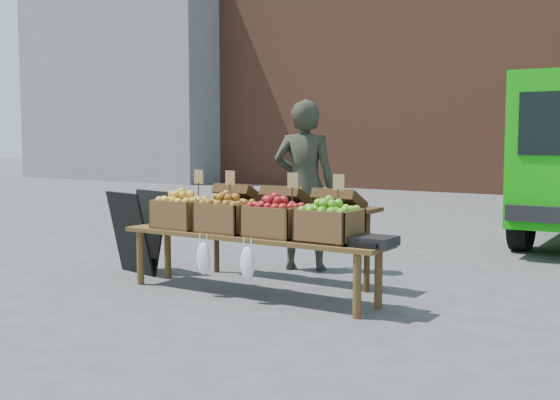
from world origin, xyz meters
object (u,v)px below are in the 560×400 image
Objects in this scene: back_table at (287,231)px; crate_golden_apples at (182,214)px; display_bench at (250,265)px; chalkboard_sign at (138,232)px; vendor at (305,186)px; crate_green_apples at (329,225)px; crate_red_apples at (275,221)px; crate_russet_pears at (226,217)px; weighing_scale at (374,241)px.

back_table is 1.06m from crate_golden_apples.
display_bench is at bearing 0.00° from crate_golden_apples.
chalkboard_sign is 0.33× the size of display_bench.
crate_green_apples is at bearing 108.01° from vendor.
crate_green_apples is at bearing -38.98° from back_table.
chalkboard_sign is 1.94m from crate_red_apples.
back_table reaches higher than display_bench.
back_table is at bearing 95.14° from display_bench.
vendor is 1.87m from chalkboard_sign.
crate_golden_apples is at bearing 180.00° from crate_russet_pears.
display_bench is at bearing 180.00° from crate_red_apples.
crate_red_apples is 0.55m from crate_green_apples.
chalkboard_sign is 2.64× the size of weighing_scale.
crate_green_apples is at bearing 0.00° from crate_golden_apples.
chalkboard_sign is 1.80× the size of crate_green_apples.
vendor is 1.50m from crate_golden_apples.
vendor reaches higher than crate_red_apples.
chalkboard_sign is at bearing -162.31° from back_table.
crate_red_apples is (1.91, -0.22, 0.26)m from chalkboard_sign.
crate_golden_apples reaches higher than display_bench.
display_bench is 0.93m from crate_green_apples.
weighing_scale is at bearing 0.00° from crate_golden_apples.
vendor is 2.05m from weighing_scale.
vendor is 5.48× the size of weighing_scale.
crate_golden_apples is at bearing 180.00° from crate_green_apples.
chalkboard_sign is 2.90m from weighing_scale.
crate_red_apples is at bearing 0.00° from display_bench.
crate_golden_apples and crate_russet_pears have the same top height.
chalkboard_sign is 0.43× the size of back_table.
crate_golden_apples and crate_red_apples have the same top height.
crate_golden_apples is 1.00× the size of crate_russet_pears.
vendor reaches higher than back_table.
back_table is at bearing 29.88° from chalkboard_sign.
crate_golden_apples is (-0.76, -0.72, 0.19)m from back_table.
vendor is 0.79m from back_table.
crate_green_apples reaches higher than weighing_scale.
crate_russet_pears and crate_green_apples have the same top height.
weighing_scale is at bearing 0.00° from crate_green_apples.
crate_russet_pears is 1.10m from crate_green_apples.
crate_green_apples is (1.10, 0.00, 0.00)m from crate_russet_pears.
display_bench is at bearing -84.86° from back_table.
back_table is at bearing 141.02° from crate_green_apples.
crate_golden_apples is at bearing 180.00° from crate_red_apples.
display_bench is at bearing 4.61° from chalkboard_sign.
crate_red_apples is 1.47× the size of weighing_scale.
crate_russet_pears is (-0.28, 0.00, 0.42)m from display_bench.
display_bench is (0.24, -1.37, -0.65)m from vendor.
crate_red_apples reaches higher than display_bench.
chalkboard_sign is at bearing 172.42° from display_bench.
weighing_scale is (2.08, 0.00, -0.10)m from crate_golden_apples.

